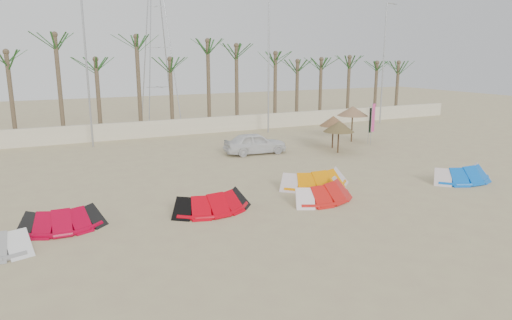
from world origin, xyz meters
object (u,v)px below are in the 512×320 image
kite_red_left (61,217)px  parasol_mid (339,127)px  kite_blue (458,172)px  parasol_left (333,121)px  kite_red_right (321,189)px  kite_red_mid (210,200)px  kite_orange (312,177)px  car (255,143)px  parasol_right (353,111)px

kite_red_left → parasol_mid: parasol_mid is taller
kite_blue → parasol_left: parasol_left is taller
kite_red_right → parasol_mid: size_ratio=1.80×
kite_red_mid → kite_red_right: same height
parasol_mid → kite_orange: bearing=-134.9°
kite_blue → car: size_ratio=0.89×
kite_red_mid → car: size_ratio=0.85×
kite_blue → parasol_left: 9.96m
parasol_left → car: 5.83m
parasol_left → parasol_right: (2.67, 1.34, 0.41)m
kite_red_mid → car: 11.38m
parasol_left → car: (-5.66, 0.69, -1.20)m
kite_red_left → parasol_right: 22.76m
kite_red_left → kite_red_mid: 5.73m
kite_red_left → car: size_ratio=0.74×
kite_orange → car: size_ratio=0.90×
parasol_left → parasol_right: parasol_right is taller
kite_blue → parasol_right: (1.77, 11.15, 1.88)m
kite_red_right → kite_orange: (0.80, 1.97, 0.00)m
kite_red_right → kite_blue: 8.16m
kite_orange → kite_blue: 7.75m
car → parasol_left: bearing=-92.5°
car → kite_red_left: bearing=129.8°
kite_red_left → kite_blue: same height
parasol_mid → parasol_left: bearing=67.7°
kite_red_right → kite_orange: bearing=67.9°
kite_blue → parasol_left: bearing=95.3°
kite_red_mid → car: car is taller
car → parasol_right: bearing=-81.1°
kite_red_left → kite_red_mid: (5.71, -0.52, 0.00)m
kite_orange → car: bearing=84.5°
kite_blue → car: (-6.57, 10.50, 0.28)m
kite_red_mid → kite_red_right: bearing=-8.0°
parasol_left → kite_blue: bearing=-84.7°
kite_red_left → kite_red_mid: bearing=-5.2°
kite_blue → parasol_left: (-0.91, 9.81, 1.47)m
parasol_mid → parasol_right: bearing=40.7°
kite_red_right → parasol_left: bearing=52.1°
kite_red_left → kite_red_right: same height
kite_red_left → kite_red_mid: size_ratio=0.87×
parasol_left → parasol_right: size_ratio=0.85×
parasol_left → parasol_mid: bearing=-112.3°
parasol_left → parasol_mid: (-0.61, -1.48, -0.14)m
parasol_mid → car: parasol_mid is taller
parasol_left → kite_orange: bearing=-131.3°
kite_red_right → car: 10.10m
kite_red_right → parasol_right: 14.65m
parasol_mid → car: bearing=156.9°
kite_red_right → kite_blue: (8.14, -0.52, 0.00)m
kite_orange → parasol_left: bearing=48.7°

